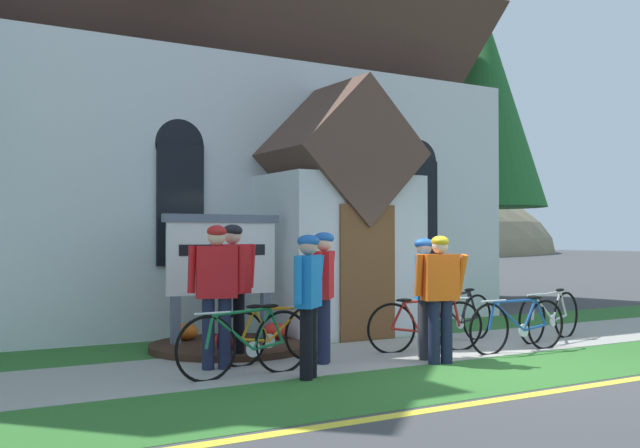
# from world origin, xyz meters

# --- Properties ---
(ground) EXTENTS (140.00, 140.00, 0.00)m
(ground) POSITION_xyz_m (0.00, 4.00, 0.00)
(ground) COLOR #3D3D3F
(sidewalk_slab) EXTENTS (32.00, 2.11, 0.01)m
(sidewalk_slab) POSITION_xyz_m (-2.60, 1.74, 0.01)
(sidewalk_slab) COLOR #99968E
(sidewalk_slab) RESTS_ON ground
(grass_verge) EXTENTS (32.00, 1.79, 0.01)m
(grass_verge) POSITION_xyz_m (-2.60, -0.21, 0.00)
(grass_verge) COLOR #2D6628
(grass_verge) RESTS_ON ground
(church_lawn) EXTENTS (24.00, 1.67, 0.01)m
(church_lawn) POSITION_xyz_m (-2.60, 3.63, 0.00)
(church_lawn) COLOR #2D6628
(church_lawn) RESTS_ON ground
(curb_paint_stripe) EXTENTS (28.00, 0.16, 0.01)m
(curb_paint_stripe) POSITION_xyz_m (-2.60, -1.26, 0.00)
(curb_paint_stripe) COLOR yellow
(curb_paint_stripe) RESTS_ON ground
(church_building) EXTENTS (14.10, 11.56, 12.73)m
(church_building) POSITION_xyz_m (-3.09, 8.97, 4.69)
(church_building) COLOR silver
(church_building) RESTS_ON ground
(church_sign) EXTENTS (1.76, 0.20, 1.92)m
(church_sign) POSITION_xyz_m (-2.37, 3.34, 1.26)
(church_sign) COLOR slate
(church_sign) RESTS_ON ground
(flower_bed) EXTENTS (2.27, 2.27, 0.34)m
(flower_bed) POSITION_xyz_m (-2.37, 3.05, 0.08)
(flower_bed) COLOR #382319
(flower_bed) RESTS_ON ground
(bicycle_green) EXTENTS (1.67, 0.51, 0.77)m
(bicycle_green) POSITION_xyz_m (-0.10, 1.52, 0.37)
(bicycle_green) COLOR black
(bicycle_green) RESTS_ON ground
(bicycle_yellow) EXTENTS (1.74, 0.44, 0.81)m
(bicycle_yellow) POSITION_xyz_m (2.27, 1.41, 0.38)
(bicycle_yellow) COLOR black
(bicycle_yellow) RESTS_ON ground
(bicycle_white) EXTENTS (1.74, 0.13, 0.83)m
(bicycle_white) POSITION_xyz_m (-3.02, 1.12, 0.39)
(bicycle_white) COLOR black
(bicycle_white) RESTS_ON ground
(bicycle_black) EXTENTS (1.69, 0.25, 0.77)m
(bicycle_black) POSITION_xyz_m (-2.30, 1.80, 0.36)
(bicycle_black) COLOR black
(bicycle_black) RESTS_ON ground
(bicycle_blue) EXTENTS (1.74, 0.38, 0.83)m
(bicycle_blue) POSITION_xyz_m (0.88, 1.98, 0.37)
(bicycle_blue) COLOR black
(bicycle_blue) RESTS_ON ground
(bicycle_silver) EXTENTS (1.80, 0.08, 0.78)m
(bicycle_silver) POSITION_xyz_m (1.03, 0.86, 0.37)
(bicycle_silver) COLOR black
(bicycle_silver) RESTS_ON ground
(cyclist_in_orange_jersey) EXTENTS (0.67, 0.35, 1.76)m
(cyclist_in_orange_jersey) POSITION_xyz_m (-2.75, 2.11, 1.04)
(cyclist_in_orange_jersey) COLOR black
(cyclist_in_orange_jersey) RESTS_ON ground
(cyclist_in_white_jersey) EXTENTS (0.61, 0.38, 1.61)m
(cyclist_in_white_jersey) POSITION_xyz_m (-0.56, 0.64, 0.94)
(cyclist_in_white_jersey) COLOR #191E38
(cyclist_in_white_jersey) RESTS_ON ground
(cyclist_in_green_jersey) EXTENTS (0.51, 0.54, 1.66)m
(cyclist_in_green_jersey) POSITION_xyz_m (-1.82, 1.40, 0.97)
(cyclist_in_green_jersey) COLOR #191E38
(cyclist_in_green_jersey) RESTS_ON ground
(cyclist_in_blue_jersey) EXTENTS (0.54, 0.48, 1.62)m
(cyclist_in_blue_jersey) POSITION_xyz_m (-2.48, 0.63, 0.94)
(cyclist_in_blue_jersey) COLOR black
(cyclist_in_blue_jersey) RESTS_ON ground
(cyclist_in_red_jersey) EXTENTS (0.63, 0.37, 1.74)m
(cyclist_in_red_jersey) POSITION_xyz_m (-3.15, 1.68, 1.03)
(cyclist_in_red_jersey) COLOR #191E38
(cyclist_in_red_jersey) RESTS_ON ground
(cyclist_in_yellow_jersey) EXTENTS (0.45, 0.56, 1.58)m
(cyclist_in_yellow_jersey) POSITION_xyz_m (-0.51, 1.03, 0.91)
(cyclist_in_yellow_jersey) COLOR #2D2D33
(cyclist_in_yellow_jersey) RESTS_ON ground
(roadside_conifer) EXTENTS (3.10, 3.10, 7.51)m
(roadside_conifer) POSITION_xyz_m (6.83, 7.63, 4.92)
(roadside_conifer) COLOR #4C3823
(roadside_conifer) RESTS_ON ground
(distant_hill) EXTENTS (92.12, 53.58, 22.42)m
(distant_hill) POSITION_xyz_m (14.52, 60.91, 0.00)
(distant_hill) COLOR #847A5B
(distant_hill) RESTS_ON ground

